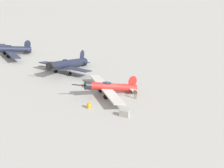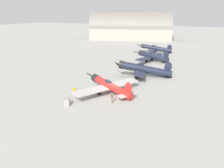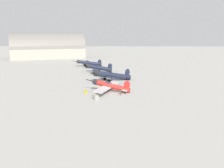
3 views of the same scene
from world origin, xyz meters
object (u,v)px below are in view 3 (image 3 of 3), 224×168
Objects in this scene: ground_crew_mechanic at (121,91)px; fuel_drum at (86,92)px; equipment_crate at (95,97)px; airplane_far_line at (99,68)px; airplane_foreground at (110,86)px; airplane_outer_stand at (88,63)px; airplane_mid_apron at (111,75)px.

ground_crew_mechanic is 7.90m from fuel_drum.
ground_crew_mechanic is 1.90× the size of fuel_drum.
airplane_far_line is at bearing -177.42° from equipment_crate.
airplane_far_line reaches higher than equipment_crate.
fuel_drum is at bearing 41.13° from airplane_foreground.
airplane_outer_stand is 49.05m from fuel_drum.
airplane_mid_apron is 7.46× the size of equipment_crate.
equipment_crate is (38.36, 1.73, -0.97)m from airplane_far_line.
airplane_foreground is 0.98× the size of airplane_outer_stand.
airplane_far_line is 38.41m from equipment_crate.
airplane_foreground is 16.10× the size of fuel_drum.
airplane_foreground is 1.12× the size of airplane_mid_apron.
fuel_drum is at bearing 139.52° from ground_crew_mechanic.
equipment_crate is at bearing 87.43° from airplane_foreground.
airplane_outer_stand is at bearing -96.02° from airplane_mid_apron.
equipment_crate is (54.11, 6.82, -0.89)m from airplane_outer_stand.
airplane_far_line reaches higher than ground_crew_mechanic.
airplane_outer_stand is 51.59m from ground_crew_mechanic.
airplane_far_line is 8.43× the size of equipment_crate.
airplane_outer_stand is 8.49× the size of equipment_crate.
airplane_foreground is 13.76m from airplane_mid_apron.
airplane_outer_stand is 54.55m from equipment_crate.
airplane_mid_apron is 17.59m from ground_crew_mechanic.
equipment_crate is at bearing -173.69° from ground_crew_mechanic.
airplane_mid_apron is 34.14m from airplane_outer_stand.
airplane_foreground is at bearing 92.69° from ground_crew_mechanic.
airplane_foreground is at bearing 104.33° from airplane_far_line.
airplane_far_line is 35.11m from ground_crew_mechanic.
airplane_mid_apron is at bearing 94.12° from airplane_outer_stand.
airplane_outer_stand is at bearing -60.99° from airplane_foreground.
airplane_foreground is 31.08m from airplane_far_line.
equipment_crate is (21.36, -2.83, -1.10)m from airplane_mid_apron.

